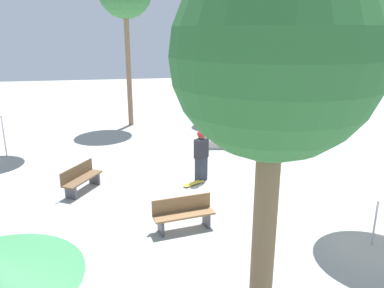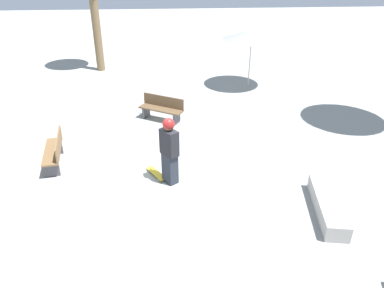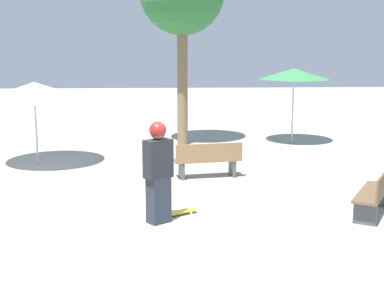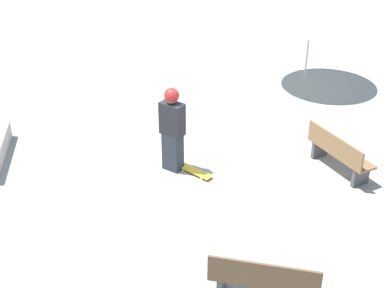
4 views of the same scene
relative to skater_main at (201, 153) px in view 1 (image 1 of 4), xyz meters
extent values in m
plane|color=#9E9E99|center=(0.62, 0.15, -0.98)|extent=(60.00, 60.00, 0.00)
cube|color=#282D38|center=(0.00, 0.00, -0.57)|extent=(0.46, 0.44, 0.82)
cube|color=#232328|center=(0.00, 0.00, 0.18)|extent=(0.55, 0.50, 0.68)
sphere|color=#8C6647|center=(0.00, 0.00, 0.65)|extent=(0.27, 0.27, 0.27)
sphere|color=maroon|center=(0.00, 0.00, 0.69)|extent=(0.30, 0.30, 0.30)
cube|color=gold|center=(0.34, 0.37, -0.92)|extent=(0.79, 0.58, 0.02)
cylinder|color=silver|center=(0.51, 0.57, -0.95)|extent=(0.06, 0.05, 0.05)
cylinder|color=silver|center=(0.59, 0.43, -0.95)|extent=(0.06, 0.05, 0.05)
cylinder|color=silver|center=(0.08, 0.32, -0.95)|extent=(0.06, 0.05, 0.05)
cylinder|color=silver|center=(0.17, 0.17, -0.95)|extent=(0.06, 0.05, 0.05)
cube|color=#A8A39E|center=(-1.55, -3.60, -0.79)|extent=(2.12, 0.87, 0.39)
cube|color=#47474C|center=(0.50, 3.15, -0.78)|extent=(0.14, 0.40, 0.40)
cube|color=#47474C|center=(1.73, 3.36, -0.78)|extent=(0.14, 0.40, 0.40)
cube|color=olive|center=(1.12, 3.26, -0.56)|extent=(1.65, 0.69, 0.05)
cube|color=olive|center=(1.15, 3.06, -0.33)|extent=(1.59, 0.30, 0.40)
cube|color=#47474C|center=(3.63, -0.30, -0.78)|extent=(0.38, 0.27, 0.40)
cube|color=#47474C|center=(4.26, 0.77, -0.78)|extent=(0.38, 0.27, 0.40)
cube|color=brown|center=(3.95, 0.24, -0.56)|extent=(1.20, 1.60, 0.05)
cube|color=brown|center=(4.12, 0.14, -0.33)|extent=(0.85, 1.40, 0.40)
cylinder|color=#B7B7BC|center=(7.30, -3.59, 0.17)|extent=(0.05, 0.05, 2.30)
cylinder|color=#B7B7BC|center=(-3.24, 4.81, 0.03)|extent=(0.05, 0.05, 2.02)
cone|color=white|center=(-3.24, 4.81, 0.97)|extent=(2.66, 2.66, 0.45)
cylinder|color=brown|center=(0.67, 7.54, 1.17)|extent=(0.33, 0.33, 4.30)
sphere|color=#2D6B33|center=(0.67, 7.54, 3.71)|extent=(2.58, 2.58, 2.58)
cylinder|color=brown|center=(-3.32, -9.57, 2.22)|extent=(0.32, 0.32, 6.41)
cylinder|color=#896B4C|center=(2.20, -8.63, 2.29)|extent=(0.27, 0.27, 6.55)
cube|color=black|center=(-4.05, -4.42, -0.62)|extent=(0.32, 0.39, 0.72)
cube|color=#388C4C|center=(-4.05, -4.42, 0.04)|extent=(0.35, 0.47, 0.60)
sphere|color=#8C6647|center=(-4.05, -4.42, 0.45)|extent=(0.24, 0.24, 0.24)
camera|label=1|loc=(2.47, 11.89, 3.98)|focal=35.00mm
camera|label=2|loc=(-8.25, 0.03, 4.51)|focal=35.00mm
camera|label=3|loc=(0.14, -9.13, 2.14)|focal=50.00mm
camera|label=4|loc=(9.16, -2.56, 4.93)|focal=50.00mm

